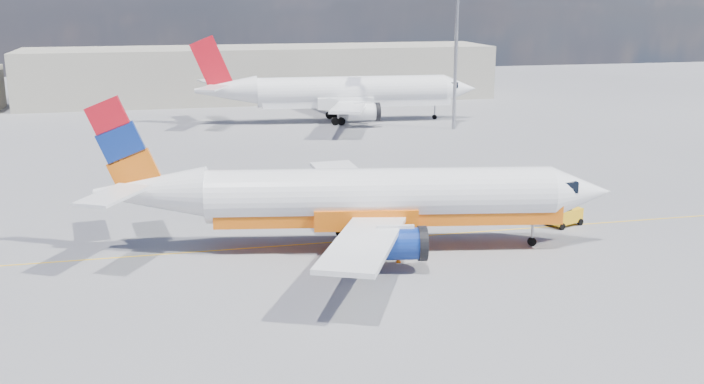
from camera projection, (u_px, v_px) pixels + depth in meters
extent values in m
plane|color=slate|center=(328.00, 258.00, 48.21)|extent=(240.00, 240.00, 0.00)
cube|color=yellow|center=(319.00, 243.00, 51.04)|extent=(70.00, 0.15, 0.01)
cube|color=#A5A08E|center=(262.00, 73.00, 119.12)|extent=(70.00, 14.00, 8.00)
cylinder|color=white|center=(380.00, 195.00, 49.16)|extent=(21.90, 7.10, 3.35)
cone|color=white|center=(581.00, 192.00, 49.82)|extent=(4.46, 3.99, 3.35)
cone|color=white|center=(150.00, 192.00, 48.35)|extent=(7.34, 4.34, 3.18)
cube|color=black|center=(560.00, 184.00, 49.62)|extent=(2.04, 2.52, 0.69)
cube|color=orange|center=(388.00, 212.00, 49.47)|extent=(21.80, 6.51, 1.18)
cube|color=white|center=(351.00, 183.00, 55.97)|extent=(3.94, 12.00, 0.79)
cube|color=white|center=(364.00, 242.00, 42.64)|extent=(7.70, 12.07, 0.79)
cylinder|color=navy|center=(382.00, 204.00, 53.92)|extent=(3.82, 2.46, 1.87)
cylinder|color=navy|center=(395.00, 244.00, 45.35)|extent=(3.82, 2.46, 1.87)
cylinder|color=black|center=(404.00, 204.00, 54.00)|extent=(0.85, 2.12, 2.07)
cylinder|color=black|center=(422.00, 243.00, 45.43)|extent=(0.85, 2.12, 2.07)
cube|color=orange|center=(122.00, 145.00, 47.53)|extent=(4.60, 1.10, 6.14)
cube|color=white|center=(136.00, 171.00, 51.16)|extent=(2.82, 5.17, 0.18)
cube|color=white|center=(113.00, 195.00, 45.06)|extent=(4.23, 5.36, 0.18)
cylinder|color=#95959D|center=(533.00, 227.00, 50.24)|extent=(0.21, 0.21, 2.07)
cylinder|color=black|center=(532.00, 242.00, 50.47)|extent=(0.58, 0.33, 0.55)
cylinder|color=black|center=(347.00, 231.00, 52.11)|extent=(0.94, 0.52, 0.89)
cylinder|color=black|center=(351.00, 254.00, 47.54)|extent=(0.94, 0.52, 0.89)
cylinder|color=white|center=(352.00, 91.00, 98.68)|extent=(24.01, 5.18, 3.68)
cone|color=white|center=(460.00, 89.00, 100.94)|extent=(4.56, 3.95, 3.68)
cone|color=white|center=(226.00, 90.00, 96.07)|extent=(7.79, 3.97, 3.50)
cube|color=black|center=(448.00, 84.00, 100.55)|extent=(2.00, 2.60, 0.76)
cube|color=white|center=(356.00, 101.00, 99.07)|extent=(23.97, 4.53, 1.30)
cube|color=white|center=(331.00, 92.00, 105.91)|extent=(5.75, 13.41, 0.87)
cube|color=white|center=(349.00, 107.00, 91.41)|extent=(7.24, 13.44, 0.87)
cylinder|color=white|center=(350.00, 102.00, 103.92)|extent=(4.02, 2.30, 2.06)
cylinder|color=white|center=(363.00, 112.00, 94.60)|extent=(4.02, 2.30, 2.06)
cylinder|color=black|center=(363.00, 101.00, 104.20)|extent=(0.68, 2.30, 2.27)
cylinder|color=black|center=(377.00, 112.00, 94.88)|extent=(0.68, 2.30, 2.27)
cube|color=red|center=(211.00, 63.00, 95.00)|extent=(5.09, 0.65, 6.76)
cube|color=white|center=(212.00, 82.00, 98.95)|extent=(3.65, 5.84, 0.19)
cube|color=white|center=(212.00, 88.00, 92.32)|extent=(4.21, 5.91, 0.19)
cylinder|color=#95959D|center=(435.00, 109.00, 101.04)|extent=(0.21, 0.21, 2.27)
cylinder|color=black|center=(435.00, 117.00, 101.30)|extent=(0.62, 0.30, 0.61)
cylinder|color=black|center=(332.00, 115.00, 101.66)|extent=(1.00, 0.47, 0.97)
cylinder|color=black|center=(338.00, 121.00, 96.69)|extent=(1.00, 0.47, 0.97)
cylinder|color=black|center=(547.00, 222.00, 54.93)|extent=(0.51, 0.36, 0.48)
cylinder|color=black|center=(562.00, 227.00, 53.87)|extent=(0.51, 0.36, 0.48)
cylinder|color=black|center=(565.00, 218.00, 56.00)|extent=(0.51, 0.36, 0.48)
cylinder|color=black|center=(580.00, 222.00, 54.94)|extent=(0.51, 0.36, 0.48)
cube|color=gold|center=(564.00, 215.00, 54.82)|extent=(2.80, 2.17, 0.96)
cube|color=black|center=(560.00, 206.00, 54.36)|extent=(1.49, 1.49, 0.57)
cube|color=white|center=(398.00, 263.00, 47.28)|extent=(0.38, 0.38, 0.04)
cone|color=orange|center=(398.00, 259.00, 47.21)|extent=(0.32, 0.32, 0.49)
cylinder|color=#95959D|center=(456.00, 48.00, 91.69)|extent=(0.42, 0.42, 19.23)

